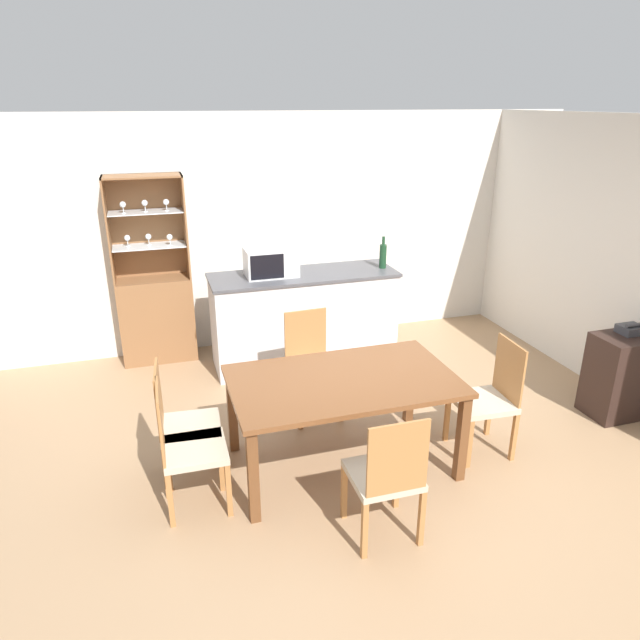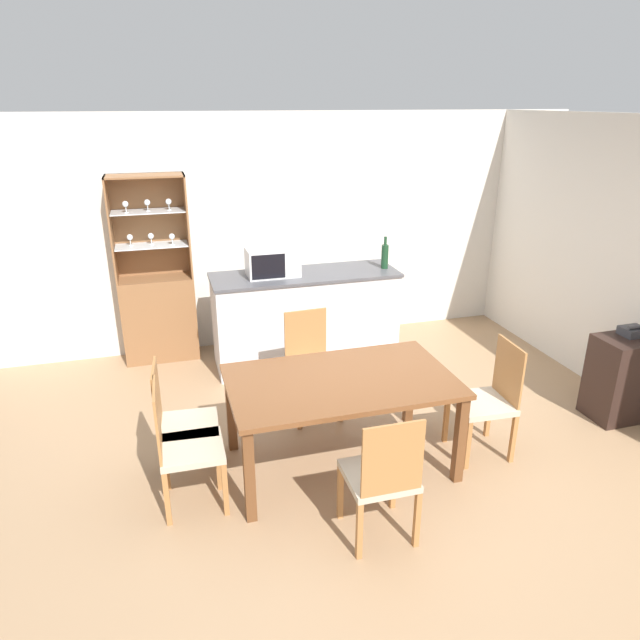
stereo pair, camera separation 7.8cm
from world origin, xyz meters
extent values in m
plane|color=#A37F5B|center=(0.00, 0.00, 0.00)|extent=(18.00, 18.00, 0.00)
cube|color=silver|center=(0.00, 2.63, 1.27)|extent=(6.80, 0.06, 2.55)
cube|color=silver|center=(-0.07, 1.89, 0.48)|extent=(1.90, 0.62, 0.96)
cube|color=#4C4C51|center=(-0.07, 1.89, 0.97)|extent=(1.93, 0.65, 0.03)
cube|color=brown|center=(-1.55, 2.42, 0.45)|extent=(0.77, 0.35, 0.91)
cube|color=brown|center=(-1.55, 2.59, 1.44)|extent=(0.77, 0.02, 1.06)
cube|color=brown|center=(-1.93, 2.42, 1.44)|extent=(0.02, 0.35, 1.06)
cube|color=brown|center=(-1.18, 2.42, 1.44)|extent=(0.02, 0.35, 1.06)
cube|color=brown|center=(-1.55, 2.42, 1.96)|extent=(0.77, 0.35, 0.02)
cube|color=white|center=(-1.55, 2.42, 1.26)|extent=(0.72, 0.31, 0.01)
cube|color=white|center=(-1.55, 2.42, 1.61)|extent=(0.72, 0.31, 0.01)
cylinder|color=white|center=(-1.76, 2.46, 1.27)|extent=(0.04, 0.04, 0.01)
cylinder|color=white|center=(-1.76, 2.46, 1.30)|extent=(0.01, 0.01, 0.06)
sphere|color=white|center=(-1.76, 2.46, 1.35)|extent=(0.06, 0.06, 0.06)
cylinder|color=white|center=(-1.76, 2.39, 1.62)|extent=(0.04, 0.04, 0.01)
cylinder|color=white|center=(-1.76, 2.39, 1.65)|extent=(0.01, 0.01, 0.06)
sphere|color=white|center=(-1.76, 2.39, 1.70)|extent=(0.06, 0.06, 0.06)
cylinder|color=white|center=(-1.55, 2.46, 1.27)|extent=(0.04, 0.04, 0.01)
cylinder|color=white|center=(-1.55, 2.46, 1.30)|extent=(0.01, 0.01, 0.06)
sphere|color=white|center=(-1.55, 2.46, 1.35)|extent=(0.06, 0.06, 0.06)
cylinder|color=white|center=(-1.55, 2.42, 1.62)|extent=(0.04, 0.04, 0.01)
cylinder|color=white|center=(-1.55, 2.42, 1.65)|extent=(0.01, 0.01, 0.06)
sphere|color=white|center=(-1.55, 2.42, 1.70)|extent=(0.06, 0.06, 0.06)
cylinder|color=white|center=(-1.35, 2.38, 1.27)|extent=(0.04, 0.04, 0.01)
cylinder|color=white|center=(-1.35, 2.38, 1.30)|extent=(0.01, 0.01, 0.06)
sphere|color=white|center=(-1.35, 2.38, 1.35)|extent=(0.06, 0.06, 0.06)
cylinder|color=white|center=(-1.35, 2.41, 1.62)|extent=(0.04, 0.04, 0.01)
cylinder|color=white|center=(-1.35, 2.41, 1.65)|extent=(0.01, 0.01, 0.06)
sphere|color=white|center=(-1.35, 2.41, 1.70)|extent=(0.06, 0.06, 0.06)
cube|color=brown|center=(-0.29, 0.00, 0.72)|extent=(1.66, 1.00, 0.04)
cube|color=brown|center=(-1.07, -0.44, 0.35)|extent=(0.07, 0.07, 0.70)
cube|color=brown|center=(0.48, -0.44, 0.35)|extent=(0.07, 0.07, 0.70)
cube|color=brown|center=(-1.07, 0.44, 0.35)|extent=(0.07, 0.07, 0.70)
cube|color=brown|center=(0.48, 0.44, 0.35)|extent=(0.07, 0.07, 0.70)
cube|color=#C1B299|center=(-1.41, 0.15, 0.44)|extent=(0.45, 0.45, 0.05)
cube|color=#A8703D|center=(-1.61, 0.17, 0.69)|extent=(0.05, 0.39, 0.47)
cube|color=#A8703D|center=(-1.20, 0.33, 0.21)|extent=(0.04, 0.04, 0.41)
cube|color=#A8703D|center=(-1.23, -0.05, 0.21)|extent=(0.04, 0.04, 0.41)
cube|color=#A8703D|center=(-1.58, 0.36, 0.21)|extent=(0.04, 0.04, 0.41)
cube|color=#A8703D|center=(-1.61, -0.02, 0.21)|extent=(0.04, 0.04, 0.41)
cube|color=#C1B299|center=(-0.29, 0.78, 0.44)|extent=(0.45, 0.45, 0.05)
cube|color=#A8703D|center=(-0.31, 0.99, 0.69)|extent=(0.39, 0.04, 0.47)
cube|color=#A8703D|center=(-0.09, 0.60, 0.21)|extent=(0.04, 0.04, 0.41)
cube|color=#A8703D|center=(-0.47, 0.58, 0.21)|extent=(0.04, 0.04, 0.41)
cube|color=#A8703D|center=(-0.11, 0.99, 0.21)|extent=(0.04, 0.04, 0.41)
cube|color=#A8703D|center=(-0.50, 0.96, 0.21)|extent=(0.04, 0.04, 0.41)
cube|color=#C1B299|center=(-1.41, -0.15, 0.44)|extent=(0.43, 0.43, 0.05)
cube|color=#A8703D|center=(-1.61, -0.14, 0.69)|extent=(0.02, 0.39, 0.47)
cube|color=#A8703D|center=(-1.21, 0.04, 0.21)|extent=(0.04, 0.04, 0.41)
cube|color=#A8703D|center=(-1.22, -0.34, 0.21)|extent=(0.04, 0.04, 0.41)
cube|color=#A8703D|center=(-1.59, 0.05, 0.21)|extent=(0.04, 0.04, 0.41)
cube|color=#A8703D|center=(-1.60, -0.33, 0.21)|extent=(0.04, 0.04, 0.41)
cube|color=#C1B299|center=(0.82, -0.15, 0.44)|extent=(0.44, 0.44, 0.05)
cube|color=#A8703D|center=(1.02, -0.16, 0.69)|extent=(0.04, 0.39, 0.47)
cube|color=#A8703D|center=(0.62, -0.33, 0.21)|extent=(0.04, 0.04, 0.41)
cube|color=#A8703D|center=(0.64, 0.05, 0.21)|extent=(0.04, 0.04, 0.41)
cube|color=#A8703D|center=(1.00, -0.35, 0.21)|extent=(0.04, 0.04, 0.41)
cube|color=#A8703D|center=(1.02, 0.03, 0.21)|extent=(0.04, 0.04, 0.41)
cube|color=#C1B299|center=(-0.29, -0.78, 0.44)|extent=(0.42, 0.42, 0.05)
cube|color=#A8703D|center=(-0.30, -0.98, 0.69)|extent=(0.39, 0.02, 0.47)
cube|color=#A8703D|center=(-0.48, -0.59, 0.21)|extent=(0.04, 0.04, 0.41)
cube|color=#A8703D|center=(-0.10, -0.59, 0.21)|extent=(0.04, 0.04, 0.41)
cube|color=#A8703D|center=(-0.49, -0.97, 0.21)|extent=(0.04, 0.04, 0.41)
cube|color=#A8703D|center=(-0.10, -0.97, 0.21)|extent=(0.04, 0.04, 0.41)
cube|color=silver|center=(-0.40, 1.92, 1.13)|extent=(0.52, 0.33, 0.28)
cube|color=black|center=(-0.47, 1.75, 1.13)|extent=(0.33, 0.01, 0.24)
cylinder|color=#193D23|center=(0.79, 1.85, 1.11)|extent=(0.07, 0.07, 0.25)
cylinder|color=#193D23|center=(0.79, 1.85, 1.28)|extent=(0.03, 0.03, 0.09)
cube|color=black|center=(2.30, 0.00, 0.38)|extent=(0.50, 0.39, 0.75)
cube|color=#32211C|center=(2.30, 0.00, 0.42)|extent=(0.46, 0.35, 0.02)
cube|color=#38383D|center=(2.37, 0.05, 0.79)|extent=(0.20, 0.17, 0.07)
cylinder|color=#38383D|center=(2.37, 0.02, 0.85)|extent=(0.18, 0.03, 0.03)
camera|label=1|loc=(-1.56, -3.54, 2.66)|focal=32.00mm
camera|label=2|loc=(-1.48, -3.56, 2.66)|focal=32.00mm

